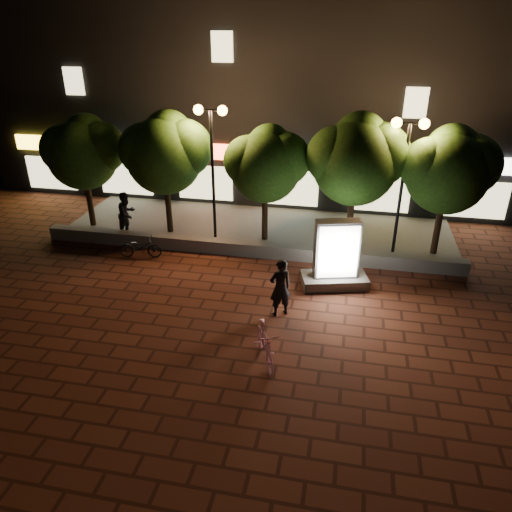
% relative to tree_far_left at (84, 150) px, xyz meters
% --- Properties ---
extents(ground, '(80.00, 80.00, 0.00)m').
position_rel_tree_far_left_xyz_m(ground, '(6.95, -5.46, -3.29)').
color(ground, '#502519').
rests_on(ground, ground).
extents(retaining_wall, '(16.00, 0.45, 0.50)m').
position_rel_tree_far_left_xyz_m(retaining_wall, '(6.95, -1.46, -3.04)').
color(retaining_wall, '#5F5C59').
rests_on(retaining_wall, ground).
extents(sidewalk, '(16.00, 5.00, 0.08)m').
position_rel_tree_far_left_xyz_m(sidewalk, '(6.95, 1.04, -3.25)').
color(sidewalk, '#5F5C59').
rests_on(sidewalk, ground).
extents(building_block, '(28.00, 8.12, 11.30)m').
position_rel_tree_far_left_xyz_m(building_block, '(6.94, 7.53, 1.70)').
color(building_block, black).
rests_on(building_block, ground).
extents(tree_far_left, '(3.36, 2.80, 4.63)m').
position_rel_tree_far_left_xyz_m(tree_far_left, '(0.00, 0.00, 0.00)').
color(tree_far_left, black).
rests_on(tree_far_left, sidewalk).
extents(tree_left, '(3.60, 3.00, 4.89)m').
position_rel_tree_far_left_xyz_m(tree_left, '(3.50, 0.00, 0.15)').
color(tree_left, black).
rests_on(tree_left, sidewalk).
extents(tree_mid, '(3.24, 2.70, 4.50)m').
position_rel_tree_far_left_xyz_m(tree_mid, '(7.50, -0.00, -0.08)').
color(tree_mid, black).
rests_on(tree_mid, sidewalk).
extents(tree_right, '(3.72, 3.10, 5.07)m').
position_rel_tree_far_left_xyz_m(tree_right, '(10.80, 0.00, 0.27)').
color(tree_right, black).
rests_on(tree_right, sidewalk).
extents(tree_far_right, '(3.48, 2.90, 4.76)m').
position_rel_tree_far_left_xyz_m(tree_far_right, '(14.00, 0.00, 0.08)').
color(tree_far_right, black).
rests_on(tree_far_right, sidewalk).
extents(street_lamp_left, '(1.26, 0.36, 5.18)m').
position_rel_tree_far_left_xyz_m(street_lamp_left, '(5.45, -0.26, 0.74)').
color(street_lamp_left, black).
rests_on(street_lamp_left, sidewalk).
extents(street_lamp_right, '(1.26, 0.36, 4.98)m').
position_rel_tree_far_left_xyz_m(street_lamp_right, '(12.45, -0.26, 0.60)').
color(street_lamp_right, black).
rests_on(street_lamp_right, sidewalk).
extents(ad_kiosk, '(2.35, 1.60, 2.32)m').
position_rel_tree_far_left_xyz_m(ad_kiosk, '(10.39, -3.16, -2.35)').
color(ad_kiosk, '#5F5C59').
rests_on(ad_kiosk, ground).
extents(scooter_pink, '(1.16, 1.83, 1.07)m').
position_rel_tree_far_left_xyz_m(scooter_pink, '(8.84, -7.55, -2.76)').
color(scooter_pink, pink).
rests_on(scooter_pink, ground).
extents(rider, '(0.81, 0.73, 1.85)m').
position_rel_tree_far_left_xyz_m(rider, '(8.88, -5.28, -2.37)').
color(rider, black).
rests_on(rider, ground).
extents(scooter_parked, '(1.66, 0.82, 0.84)m').
position_rel_tree_far_left_xyz_m(scooter_parked, '(3.18, -2.46, -2.87)').
color(scooter_parked, black).
rests_on(scooter_parked, ground).
extents(pedestrian, '(0.90, 1.04, 1.83)m').
position_rel_tree_far_left_xyz_m(pedestrian, '(1.93, -0.77, -2.30)').
color(pedestrian, black).
rests_on(pedestrian, sidewalk).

